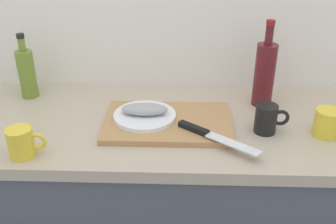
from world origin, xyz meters
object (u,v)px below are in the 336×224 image
at_px(wine_bottle, 265,73).
at_px(coffee_mug_1, 267,119).
at_px(white_plate, 145,116).
at_px(coffee_mug_0, 22,142).
at_px(cutting_board, 168,122).
at_px(chef_knife, 207,134).
at_px(fish_fillet, 145,109).
at_px(olive_oil_bottle, 27,72).
at_px(coffee_mug_2, 328,123).

bearing_deg(wine_bottle, coffee_mug_1, -95.90).
relative_size(white_plate, wine_bottle, 0.67).
bearing_deg(coffee_mug_1, wine_bottle, 84.10).
bearing_deg(coffee_mug_0, cutting_board, 24.90).
bearing_deg(chef_knife, fish_fillet, -171.55).
relative_size(white_plate, coffee_mug_0, 1.81).
xyz_separation_m(wine_bottle, coffee_mug_1, (-0.02, -0.20, -0.08)).
bearing_deg(olive_oil_bottle, white_plate, -23.03).
bearing_deg(fish_fillet, white_plate, 135.00).
relative_size(chef_knife, coffee_mug_1, 2.22).
bearing_deg(olive_oil_bottle, fish_fillet, -23.03).
bearing_deg(fish_fillet, coffee_mug_1, -6.34).
height_order(fish_fillet, wine_bottle, wine_bottle).
distance_m(cutting_board, fish_fillet, 0.09).
distance_m(cutting_board, wine_bottle, 0.40).
xyz_separation_m(cutting_board, olive_oil_bottle, (-0.55, 0.21, 0.09)).
xyz_separation_m(coffee_mug_1, coffee_mug_2, (0.19, -0.01, -0.00)).
distance_m(chef_knife, coffee_mug_2, 0.39).
bearing_deg(coffee_mug_1, cutting_board, 174.14).
distance_m(fish_fillet, chef_knife, 0.24).
height_order(white_plate, coffee_mug_1, coffee_mug_1).
distance_m(fish_fillet, olive_oil_bottle, 0.51).
height_order(cutting_board, coffee_mug_2, coffee_mug_2).
distance_m(olive_oil_bottle, coffee_mug_1, 0.90).
relative_size(wine_bottle, coffee_mug_1, 2.85).
distance_m(cutting_board, olive_oil_bottle, 0.59).
relative_size(white_plate, chef_knife, 0.86).
xyz_separation_m(chef_knife, coffee_mug_0, (-0.55, -0.10, 0.02)).
relative_size(fish_fillet, coffee_mug_0, 1.36).
xyz_separation_m(coffee_mug_0, coffee_mug_2, (0.94, 0.15, -0.00)).
height_order(chef_knife, coffee_mug_2, coffee_mug_2).
distance_m(cutting_board, white_plate, 0.08).
xyz_separation_m(chef_knife, coffee_mug_2, (0.39, 0.06, 0.02)).
height_order(fish_fillet, chef_knife, fish_fillet).
relative_size(fish_fillet, chef_knife, 0.64).
relative_size(cutting_board, wine_bottle, 1.35).
height_order(white_plate, wine_bottle, wine_bottle).
height_order(chef_knife, olive_oil_bottle, olive_oil_bottle).
bearing_deg(coffee_mug_1, chef_knife, -160.66).
relative_size(fish_fillet, wine_bottle, 0.50).
bearing_deg(white_plate, chef_knife, -28.72).
bearing_deg(fish_fillet, coffee_mug_0, -148.81).
height_order(coffee_mug_0, coffee_mug_2, same).
distance_m(cutting_board, coffee_mug_2, 0.52).
distance_m(cutting_board, chef_knife, 0.16).
bearing_deg(coffee_mug_0, fish_fillet, 31.19).
bearing_deg(chef_knife, wine_bottle, 88.77).
xyz_separation_m(cutting_board, coffee_mug_0, (-0.42, -0.20, 0.04)).
distance_m(olive_oil_bottle, coffee_mug_2, 1.09).
bearing_deg(cutting_board, coffee_mug_0, -155.10).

